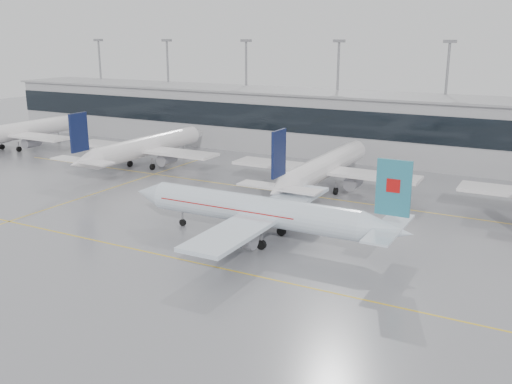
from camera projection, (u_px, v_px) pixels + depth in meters
The scene contains 12 objects.
ground at pixel (202, 264), 60.12m from camera, with size 320.00×320.00×0.00m, color gray.
taxi_line_main at pixel (202, 264), 60.12m from camera, with size 120.00×0.25×0.01m, color yellow.
taxi_line_north at pixel (313, 196), 85.54m from camera, with size 120.00×0.25×0.01m, color yellow.
taxi_line_cross at pixel (92, 194), 86.66m from camera, with size 0.25×60.00×0.01m, color yellow.
terminal at pixel (378, 128), 111.07m from camera, with size 180.00×15.00×12.00m, color #9B9A9E.
terminal_glass at pixel (367, 125), 104.28m from camera, with size 180.00×0.20×5.00m, color black.
terminal_roof at pixel (380, 96), 109.43m from camera, with size 182.00×16.00×0.40m, color gray.
light_masts at pixel (389, 87), 114.22m from camera, with size 156.40×1.00×22.60m.
air_canada_jet at pixel (263, 212), 66.09m from camera, with size 35.86×28.46×11.24m.
parked_jet_a at pixel (14, 132), 119.95m from camera, with size 29.64×36.96×11.72m.
parked_jet_b at pixel (144, 147), 103.82m from camera, with size 29.64×36.96×11.72m.
parked_jet_c at pixel (323, 167), 87.68m from camera, with size 29.64×36.96×11.72m.
Camera 1 is at (31.79, -46.44, 23.19)m, focal length 40.00 mm.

